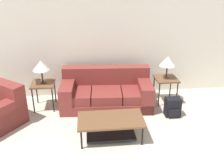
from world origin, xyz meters
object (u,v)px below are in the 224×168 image
at_px(side_table_right, 166,81).
at_px(table_lamp_left, 41,66).
at_px(couch, 106,93).
at_px(coffee_table, 111,124).
at_px(table_lamp_right, 168,61).
at_px(side_table_left, 43,86).
at_px(backpack, 173,107).

bearing_deg(side_table_right, table_lamp_left, -180.00).
relative_size(couch, coffee_table, 1.75).
relative_size(coffee_table, table_lamp_right, 2.30).
xyz_separation_m(side_table_left, side_table_right, (2.74, 0.00, 0.00)).
bearing_deg(table_lamp_right, backpack, -92.79).
bearing_deg(side_table_left, couch, -1.39).
height_order(couch, side_table_right, couch).
bearing_deg(side_table_right, backpack, -92.79).
bearing_deg(table_lamp_right, table_lamp_left, 180.00).
height_order(couch, table_lamp_right, table_lamp_right).
bearing_deg(coffee_table, couch, 88.53).
height_order(coffee_table, side_table_right, side_table_right).
bearing_deg(side_table_left, table_lamp_right, -0.00).
distance_m(coffee_table, side_table_right, 1.93).
distance_m(table_lamp_left, backpack, 2.89).
distance_m(table_lamp_left, table_lamp_right, 2.74).
distance_m(side_table_right, backpack, 0.74).
bearing_deg(coffee_table, table_lamp_left, 135.52).
xyz_separation_m(side_table_right, backpack, (-0.03, -0.67, -0.33)).
bearing_deg(couch, table_lamp_right, 1.40).
distance_m(coffee_table, table_lamp_right, 2.04).
height_order(side_table_right, table_lamp_left, table_lamp_left).
bearing_deg(table_lamp_right, couch, -178.60).
height_order(coffee_table, side_table_left, side_table_left).
relative_size(coffee_table, table_lamp_left, 2.30).
bearing_deg(side_table_left, side_table_right, 0.00).
bearing_deg(side_table_right, table_lamp_right, -104.04).
xyz_separation_m(coffee_table, table_lamp_left, (-1.34, 1.31, 0.68)).
relative_size(coffee_table, side_table_right, 1.97).
height_order(table_lamp_left, table_lamp_right, same).
xyz_separation_m(side_table_right, table_lamp_right, (-0.00, -0.00, 0.45)).
distance_m(side_table_right, table_lamp_left, 2.77).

